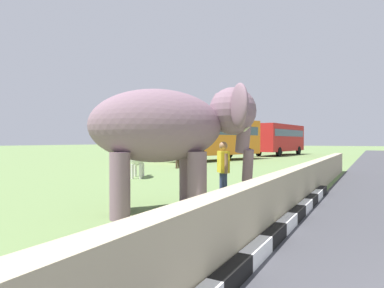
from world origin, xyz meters
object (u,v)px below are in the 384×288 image
object	(u,v)px
elephant	(172,128)
person_handler	(223,169)
cow_near	(138,158)
bus_red	(280,137)
cow_mid	(184,154)
bus_orange	(216,136)

from	to	relation	value
elephant	person_handler	distance (m)	2.01
elephant	cow_near	world-z (taller)	elephant
bus_red	person_handler	bearing A→B (deg)	-168.43
elephant	cow_mid	bearing A→B (deg)	29.53
bus_red	cow_mid	xyz separation A→B (m)	(-20.78, 0.44, -1.21)
bus_red	cow_mid	bearing A→B (deg)	178.79
person_handler	cow_mid	world-z (taller)	person_handler
cow_mid	person_handler	bearing A→B (deg)	-143.59
person_handler	bus_red	xyz separation A→B (m)	(29.59, 6.06, 1.16)
bus_orange	bus_red	bearing A→B (deg)	-9.97
cow_near	cow_mid	world-z (taller)	same
bus_orange	cow_mid	size ratio (longest dim) A/B	5.07
elephant	cow_mid	size ratio (longest dim) A/B	2.01
elephant	person_handler	size ratio (longest dim) A/B	2.34
cow_near	person_handler	bearing A→B (deg)	-121.78
person_handler	cow_mid	xyz separation A→B (m)	(8.81, 6.50, -0.06)
bus_orange	cow_near	distance (m)	13.71
bus_red	cow_mid	distance (m)	20.82
elephant	bus_orange	size ratio (longest dim) A/B	0.40
elephant	cow_mid	distance (m)	12.02
elephant	bus_red	distance (m)	31.67
person_handler	cow_near	distance (m)	6.85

